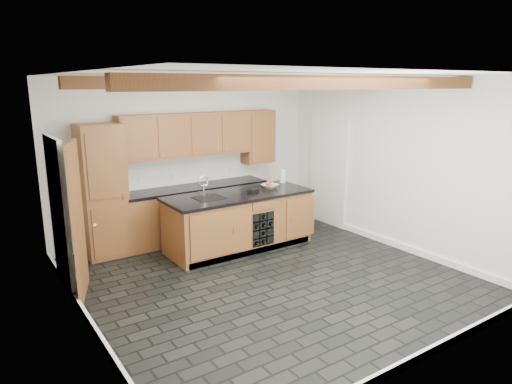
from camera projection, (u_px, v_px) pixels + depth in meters
ground at (269, 277)px, 6.51m from camera, size 5.00×5.00×0.00m
room_shell at (244, 167)px, 6.53m from camera, size 5.01×5.00×5.00m
back_cabinetry at (177, 185)px, 7.88m from camera, size 3.65×0.62×2.20m
island at (240, 221)px, 7.60m from camera, size 2.48×0.96×0.93m
faucet at (208, 195)px, 7.22m from camera, size 0.45×0.40×0.34m
kitchen_scale at (253, 191)px, 7.58m from camera, size 0.22×0.17×0.06m
fruit_bowl at (270, 186)px, 7.87m from camera, size 0.35×0.35×0.07m
fruit_cluster at (270, 184)px, 7.87m from camera, size 0.16×0.17×0.07m
paper_towel at (283, 176)px, 8.31m from camera, size 0.11×0.11×0.24m
mug at (126, 193)px, 7.32m from camera, size 0.13×0.13×0.09m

